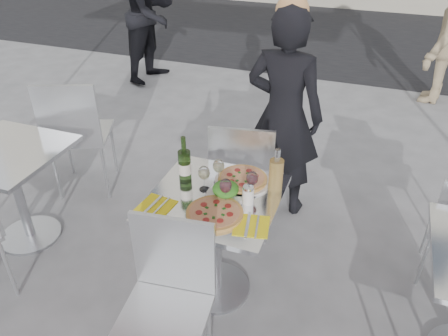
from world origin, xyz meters
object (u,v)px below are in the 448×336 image
(chair_far, at_px, (243,171))
(wine_bottle, at_px, (185,164))
(side_table_left, at_px, (13,177))
(wineglass_red_a, at_px, (226,187))
(sugar_shaker, at_px, (248,195))
(side_chair_lfar, at_px, (76,129))
(main_table, at_px, (215,225))
(woman_diner, at_px, (284,115))
(salad_plate, at_px, (226,190))
(wineglass_red_b, at_px, (252,179))
(pizza_far, at_px, (242,180))
(pedestrian_b, at_px, (444,32))
(napkin_right, at_px, (251,225))
(pizza_near, at_px, (215,213))
(wineglass_white_b, at_px, (219,167))
(wineglass_white_a, at_px, (204,174))
(chair_near, at_px, (168,293))
(carafe, at_px, (276,176))
(napkin_left, at_px, (156,206))
(pedestrian_a, at_px, (151,13))

(chair_far, height_order, wine_bottle, wine_bottle)
(side_table_left, xyz_separation_m, wineglass_red_a, (1.58, -0.04, 0.32))
(chair_far, xyz_separation_m, wine_bottle, (-0.20, -0.50, 0.30))
(sugar_shaker, bearing_deg, side_chair_lfar, 158.70)
(main_table, bearing_deg, woman_diner, 82.19)
(chair_far, bearing_deg, woman_diner, -120.44)
(salad_plate, bearing_deg, chair_far, 97.78)
(salad_plate, relative_size, wineglass_red_b, 1.40)
(pizza_far, bearing_deg, chair_far, 107.32)
(chair_far, distance_m, pedestrian_b, 3.52)
(salad_plate, height_order, napkin_right, salad_plate)
(pizza_near, height_order, wineglass_white_b, wineglass_white_b)
(side_table_left, bearing_deg, wineglass_white_a, 1.72)
(chair_far, xyz_separation_m, pizza_far, (0.12, -0.39, 0.20))
(salad_plate, xyz_separation_m, napkin_right, (0.21, -0.20, -0.03))
(wineglass_white_b, bearing_deg, chair_near, -90.00)
(main_table, xyz_separation_m, wineglass_red_a, (0.08, -0.04, 0.32))
(side_chair_lfar, height_order, napkin_right, side_chair_lfar)
(chair_near, height_order, pizza_near, chair_near)
(pizza_near, xyz_separation_m, wineglass_white_a, (-0.14, 0.20, 0.10))
(wineglass_white_a, bearing_deg, pedestrian_b, 68.82)
(carafe, height_order, napkin_left, carafe)
(side_table_left, distance_m, side_chair_lfar, 0.65)
(side_chair_lfar, xyz_separation_m, napkin_right, (1.71, -0.82, 0.15))
(carafe, bearing_deg, wineglass_white_b, -179.21)
(carafe, height_order, wineglass_red_a, carafe)
(side_chair_lfar, distance_m, pizza_near, 1.71)
(pizza_near, bearing_deg, main_table, 110.84)
(wine_bottle, relative_size, wineglass_red_b, 1.87)
(side_table_left, height_order, wine_bottle, wine_bottle)
(salad_plate, height_order, napkin_left, salad_plate)
(sugar_shaker, bearing_deg, woman_diner, 92.71)
(main_table, height_order, pizza_near, pizza_near)
(pedestrian_a, distance_m, wineglass_red_b, 3.99)
(pizza_near, height_order, wineglass_white_a, wineglass_white_a)
(chair_far, relative_size, carafe, 3.27)
(pizza_far, relative_size, napkin_left, 1.66)
(chair_far, height_order, wineglass_white_b, chair_far)
(chair_far, distance_m, sugar_shaker, 0.66)
(pizza_far, bearing_deg, wineglass_red_a, -95.85)
(salad_plate, relative_size, napkin_right, 1.05)
(side_chair_lfar, height_order, carafe, carafe)
(pedestrian_b, xyz_separation_m, sugar_shaker, (-1.18, -3.79, -0.03))
(woman_diner, height_order, pedestrian_b, pedestrian_b)
(side_chair_lfar, xyz_separation_m, wine_bottle, (1.22, -0.56, 0.26))
(chair_far, relative_size, wine_bottle, 3.21)
(sugar_shaker, xyz_separation_m, wineglass_red_a, (-0.12, -0.05, 0.06))
(main_table, relative_size, carafe, 2.59)
(pizza_far, xyz_separation_m, napkin_left, (-0.37, -0.39, -0.01))
(wineglass_red_b, height_order, napkin_left, wineglass_red_b)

